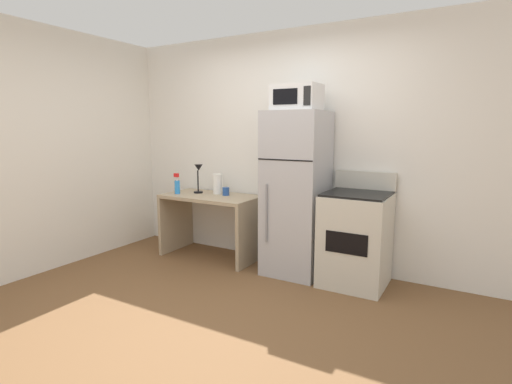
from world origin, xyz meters
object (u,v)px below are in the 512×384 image
at_px(desk_lamp, 198,174).
at_px(coffee_mug, 226,191).
at_px(desk, 211,214).
at_px(oven_range, 355,238).
at_px(paper_towel_roll, 217,184).
at_px(microwave, 297,98).
at_px(spray_bottle, 177,186).
at_px(refrigerator, 296,194).

xyz_separation_m(desk_lamp, coffee_mug, (0.37, 0.04, -0.19)).
bearing_deg(desk, oven_range, 0.25).
height_order(paper_towel_roll, microwave, microwave).
distance_m(desk_lamp, paper_towel_roll, 0.27).
distance_m(spray_bottle, refrigerator, 1.51).
bearing_deg(desk_lamp, desk, -10.86).
relative_size(desk, paper_towel_roll, 4.80).
relative_size(refrigerator, oven_range, 1.55).
xyz_separation_m(desk, paper_towel_roll, (0.01, 0.12, 0.35)).
height_order(coffee_mug, spray_bottle, spray_bottle).
distance_m(paper_towel_roll, oven_range, 1.78).
bearing_deg(desk_lamp, microwave, -2.08).
xyz_separation_m(desk, desk_lamp, (-0.21, 0.04, 0.47)).
bearing_deg(coffee_mug, desk_lamp, -174.51).
distance_m(desk, microwave, 1.71).
bearing_deg(desk, desk_lamp, 169.14).
xyz_separation_m(paper_towel_roll, refrigerator, (1.08, -0.11, -0.02)).
bearing_deg(desk, coffee_mug, 25.01).
xyz_separation_m(coffee_mug, spray_bottle, (-0.58, -0.20, 0.05)).
bearing_deg(microwave, coffee_mug, 174.89).
bearing_deg(coffee_mug, refrigerator, -3.82).
height_order(desk_lamp, spray_bottle, desk_lamp).
relative_size(desk_lamp, microwave, 0.77).
bearing_deg(oven_range, spray_bottle, -176.58).
distance_m(desk, oven_range, 1.74).
bearing_deg(desk, paper_towel_roll, 84.06).
relative_size(desk_lamp, spray_bottle, 1.42).
distance_m(refrigerator, oven_range, 0.75).
xyz_separation_m(paper_towel_roll, spray_bottle, (-0.42, -0.24, -0.02)).
bearing_deg(paper_towel_roll, spray_bottle, -150.38).
distance_m(coffee_mug, microwave, 1.40).
bearing_deg(oven_range, paper_towel_roll, 176.27).
relative_size(paper_towel_roll, microwave, 0.52).
bearing_deg(paper_towel_roll, refrigerator, -5.60).
bearing_deg(refrigerator, desk_lamp, 178.84).
distance_m(coffee_mug, refrigerator, 0.94).
xyz_separation_m(coffee_mug, paper_towel_roll, (-0.15, 0.04, 0.07)).
height_order(desk, oven_range, oven_range).
height_order(coffee_mug, oven_range, oven_range).
relative_size(coffee_mug, oven_range, 0.09).
bearing_deg(microwave, spray_bottle, -175.68).
distance_m(desk_lamp, microwave, 1.56).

